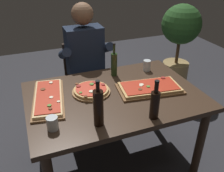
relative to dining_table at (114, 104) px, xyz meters
The scene contains 13 objects.
ground_plane 0.64m from the dining_table, ahead, with size 6.40×6.40×0.00m, color #2D2D33.
dining_table is the anchor object (origin of this frame).
pizza_rectangular_front 0.33m from the dining_table, ahead, with size 0.56×0.35×0.05m.
pizza_rectangular_left 0.53m from the dining_table, 168.46° to the left, with size 0.32×0.61×0.05m.
pizza_round_far 0.22m from the dining_table, 151.36° to the left, with size 0.32×0.32×0.05m.
wine_bottle_dark 0.40m from the dining_table, 68.70° to the left, with size 0.06×0.06×0.31m.
oil_bottle_amber 0.47m from the dining_table, 70.07° to the right, with size 0.07×0.07×0.29m.
vinegar_bottle_green 0.47m from the dining_table, 126.38° to the right, with size 0.07×0.07×0.33m.
tumbler_near_camera 0.57m from the dining_table, 33.26° to the left, with size 0.07×0.07×0.10m.
tumbler_far_side 0.61m from the dining_table, 153.95° to the right, with size 0.08×0.08×0.09m.
diner_chair 0.87m from the dining_table, 91.87° to the left, with size 0.44×0.44×0.87m.
seated_diner 0.74m from the dining_table, 92.17° to the left, with size 0.53×0.41×1.33m.
potted_plant_corner 1.72m from the dining_table, 37.65° to the left, with size 0.52×0.52×1.17m.
Camera 1 is at (-0.63, -1.58, 1.77)m, focal length 39.11 mm.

